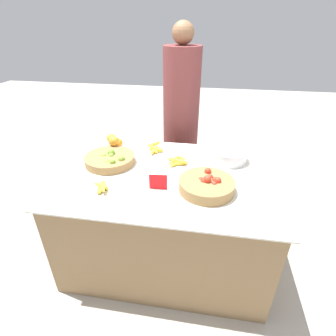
# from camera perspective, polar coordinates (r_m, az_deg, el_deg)

# --- Properties ---
(ground_plane) EXTENTS (12.00, 12.00, 0.00)m
(ground_plane) POSITION_cam_1_polar(r_m,az_deg,el_deg) (2.32, 0.00, -17.31)
(ground_plane) COLOR #ADA599
(market_table) EXTENTS (1.49, 1.07, 0.75)m
(market_table) POSITION_cam_1_polar(r_m,az_deg,el_deg) (2.07, 0.00, -10.24)
(market_table) COLOR olive
(market_table) RESTS_ON ground_plane
(lime_bowl) EXTENTS (0.37, 0.37, 0.10)m
(lime_bowl) POSITION_cam_1_polar(r_m,az_deg,el_deg) (2.02, -12.49, 1.84)
(lime_bowl) COLOR olive
(lime_bowl) RESTS_ON market_table
(tomato_basket) EXTENTS (0.35, 0.35, 0.11)m
(tomato_basket) POSITION_cam_1_polar(r_m,az_deg,el_deg) (1.68, 8.40, -3.68)
(tomato_basket) COLOR olive
(tomato_basket) RESTS_ON market_table
(orange_pile) EXTENTS (0.13, 0.17, 0.14)m
(orange_pile) POSITION_cam_1_polar(r_m,az_deg,el_deg) (2.22, -11.56, 5.40)
(orange_pile) COLOR orange
(orange_pile) RESTS_ON market_table
(metal_bowl) EXTENTS (0.28, 0.28, 0.09)m
(metal_bowl) POSITION_cam_1_polar(r_m,az_deg,el_deg) (2.06, 12.98, 2.81)
(metal_bowl) COLOR silver
(metal_bowl) RESTS_ON market_table
(price_sign) EXTENTS (0.12, 0.02, 0.10)m
(price_sign) POSITION_cam_1_polar(r_m,az_deg,el_deg) (1.67, -2.16, -3.05)
(price_sign) COLOR red
(price_sign) RESTS_ON market_table
(banana_bunch_front_center) EXTENTS (0.17, 0.19, 0.05)m
(banana_bunch_front_center) POSITION_cam_1_polar(r_m,az_deg,el_deg) (1.97, 2.21, 1.51)
(banana_bunch_front_center) COLOR gold
(banana_bunch_front_center) RESTS_ON market_table
(banana_bunch_back_center) EXTENTS (0.11, 0.16, 0.05)m
(banana_bunch_back_center) POSITION_cam_1_polar(r_m,az_deg,el_deg) (1.73, -14.17, -3.91)
(banana_bunch_back_center) COLOR gold
(banana_bunch_back_center) RESTS_ON market_table
(banana_bunch_middle_right) EXTENTS (0.16, 0.20, 0.06)m
(banana_bunch_middle_right) POSITION_cam_1_polar(r_m,az_deg,el_deg) (2.16, -2.97, 4.27)
(banana_bunch_middle_right) COLOR gold
(banana_bunch_middle_right) RESTS_ON market_table
(vendor_person) EXTENTS (0.35, 0.35, 1.69)m
(vendor_person) POSITION_cam_1_polar(r_m,az_deg,el_deg) (2.65, 2.79, 9.44)
(vendor_person) COLOR brown
(vendor_person) RESTS_ON ground_plane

